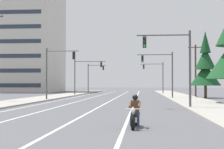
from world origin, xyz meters
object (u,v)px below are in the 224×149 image
object	(u,v)px
motorcycle_with_rider	(135,114)
apartment_building_far_left_block	(21,32)
traffic_signal_near_right	(175,57)
traffic_signal_near_left	(56,66)
traffic_signal_far_right	(156,73)
conifer_tree_right_verge_far	(205,67)
traffic_signal_far_left	(93,74)
utility_pole_right_far	(196,69)
traffic_signal_mid_right	(162,68)
traffic_signal_mid_left	(84,71)

from	to	relation	value
motorcycle_with_rider	apartment_building_far_left_block	size ratio (longest dim) A/B	0.07
traffic_signal_near_right	traffic_signal_near_left	world-z (taller)	same
traffic_signal_far_right	conifer_tree_right_verge_far	bearing A→B (deg)	-74.06
motorcycle_with_rider	traffic_signal_far_right	distance (m)	56.20
traffic_signal_near_left	traffic_signal_far_right	world-z (taller)	same
traffic_signal_far_left	utility_pole_right_far	world-z (taller)	utility_pole_right_far
traffic_signal_mid_right	traffic_signal_far_right	distance (m)	22.96
traffic_signal_far_right	traffic_signal_mid_right	bearing A→B (deg)	-90.35
conifer_tree_right_verge_far	traffic_signal_near_right	bearing A→B (deg)	-105.60
traffic_signal_mid_right	traffic_signal_far_left	xyz separation A→B (m)	(-12.83, 26.89, -0.06)
motorcycle_with_rider	traffic_signal_near_right	xyz separation A→B (m)	(2.93, 13.34, 3.48)
traffic_signal_near_left	traffic_signal_far_right	distance (m)	32.09
utility_pole_right_far	apartment_building_far_left_block	bearing A→B (deg)	140.57
apartment_building_far_left_block	traffic_signal_near_right	bearing A→B (deg)	-61.43
motorcycle_with_rider	traffic_signal_mid_left	xyz separation A→B (m)	(-9.69, 46.83, 3.55)
motorcycle_with_rider	traffic_signal_far_left	distance (m)	60.83
traffic_signal_near_left	utility_pole_right_far	distance (m)	23.86
utility_pole_right_far	conifer_tree_right_verge_far	distance (m)	6.42
motorcycle_with_rider	traffic_signal_mid_right	world-z (taller)	traffic_signal_mid_right
traffic_signal_far_left	utility_pole_right_far	distance (m)	25.94
traffic_signal_near_left	utility_pole_right_far	xyz separation A→B (m)	(18.53, 15.04, 0.19)
traffic_signal_far_right	apartment_building_far_left_block	world-z (taller)	apartment_building_far_left_block
traffic_signal_near_right	apartment_building_far_left_block	xyz separation A→B (m)	(-32.61, 59.88, 10.90)
utility_pole_right_far	traffic_signal_far_left	bearing A→B (deg)	135.37
traffic_signal_near_right	traffic_signal_near_left	xyz separation A→B (m)	(-12.82, 13.34, -0.03)
traffic_signal_near_left	traffic_signal_far_right	xyz separation A→B (m)	(13.04, 29.32, 0.04)
traffic_signal_mid_right	traffic_signal_far_left	bearing A→B (deg)	115.51
traffic_signal_mid_left	traffic_signal_far_right	distance (m)	15.78
traffic_signal_near_left	traffic_signal_near_right	bearing A→B (deg)	-46.15
traffic_signal_near_right	traffic_signal_far_left	distance (m)	48.31
traffic_signal_far_left	conifer_tree_right_verge_far	bearing A→B (deg)	-52.52
traffic_signal_near_right	traffic_signal_mid_left	xyz separation A→B (m)	(-12.62, 33.49, 0.07)
motorcycle_with_rider	traffic_signal_far_right	xyz separation A→B (m)	(3.15, 56.00, 3.49)
traffic_signal_near_right	traffic_signal_mid_left	size ratio (longest dim) A/B	1.00
traffic_signal_near_right	traffic_signal_far_left	xyz separation A→B (m)	(-12.75, 46.59, -0.03)
motorcycle_with_rider	traffic_signal_mid_right	xyz separation A→B (m)	(3.01, 33.04, 3.50)
motorcycle_with_rider	traffic_signal_near_left	xyz separation A→B (m)	(-9.89, 26.68, 3.45)
traffic_signal_far_left	traffic_signal_near_right	bearing A→B (deg)	-74.70
motorcycle_with_rider	traffic_signal_near_left	bearing A→B (deg)	110.34
traffic_signal_near_left	traffic_signal_far_right	bearing A→B (deg)	66.02
traffic_signal_far_right	utility_pole_right_far	distance (m)	15.30
traffic_signal_near_right	traffic_signal_mid_left	world-z (taller)	same
traffic_signal_far_right	conifer_tree_right_verge_far	xyz separation A→B (m)	(5.91, -20.69, 0.17)
traffic_signal_near_right	conifer_tree_right_verge_far	distance (m)	22.81
traffic_signal_mid_left	apartment_building_far_left_block	bearing A→B (deg)	127.14
traffic_signal_mid_right	conifer_tree_right_verge_far	world-z (taller)	conifer_tree_right_verge_far
traffic_signal_mid_right	traffic_signal_near_left	bearing A→B (deg)	-153.74
motorcycle_with_rider	utility_pole_right_far	xyz separation A→B (m)	(8.64, 41.71, 3.64)
traffic_signal_far_right	apartment_building_far_left_block	xyz separation A→B (m)	(-32.83, 17.22, 10.89)
motorcycle_with_rider	conifer_tree_right_verge_far	bearing A→B (deg)	75.60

